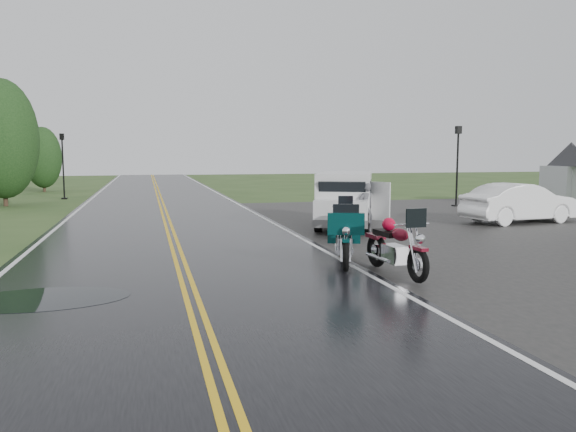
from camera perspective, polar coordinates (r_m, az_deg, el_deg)
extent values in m
plane|color=#2D471E|center=(12.27, -10.50, -6.00)|extent=(120.00, 120.00, 0.00)
cube|color=black|center=(22.13, -12.20, -0.51)|extent=(8.00, 100.00, 0.04)
cube|color=black|center=(20.79, 20.31, -1.21)|extent=(14.00, 24.00, 0.03)
imported|color=#4A4B4F|center=(18.46, 7.88, 0.74)|extent=(0.70, 0.57, 1.64)
imported|color=white|center=(22.76, 22.47, 1.15)|extent=(4.64, 2.13, 1.48)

